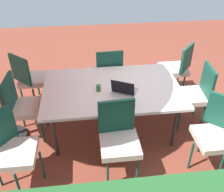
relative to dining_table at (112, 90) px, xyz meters
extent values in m
cube|color=brown|center=(0.00, 0.00, -0.71)|extent=(10.00, 10.00, 0.02)
cube|color=silver|center=(0.00, 0.00, 0.03)|extent=(1.92, 1.26, 0.04)
cylinder|color=#333333|center=(-0.81, -0.48, -0.35)|extent=(0.05, 0.05, 0.70)
cylinder|color=#333333|center=(0.81, -0.48, -0.35)|extent=(0.05, 0.05, 0.70)
cylinder|color=#333333|center=(-0.81, 0.48, -0.35)|extent=(0.05, 0.05, 0.70)
cylinder|color=#333333|center=(0.81, 0.48, -0.35)|extent=(0.05, 0.05, 0.70)
cylinder|color=black|center=(1.51, 0.05, -0.67)|extent=(0.44, 0.44, 0.06)
cube|color=beige|center=(-1.22, -0.88, -0.21)|extent=(0.46, 0.46, 0.08)
cube|color=#144738|center=(-1.37, -0.74, 0.06)|extent=(0.33, 0.35, 0.45)
cylinder|color=#144738|center=(-1.21, -1.14, -0.47)|extent=(0.03, 0.03, 0.45)
cylinder|color=#144738|center=(-0.96, -0.87, -0.47)|extent=(0.03, 0.03, 0.45)
cylinder|color=#144738|center=(-1.47, -0.89, -0.47)|extent=(0.03, 0.03, 0.45)
cylinder|color=#144738|center=(-1.23, -0.63, -0.47)|extent=(0.03, 0.03, 0.45)
cube|color=beige|center=(-0.03, -0.89, -0.21)|extent=(0.46, 0.46, 0.08)
cube|color=#144738|center=(-0.05, -0.68, 0.06)|extent=(0.44, 0.07, 0.45)
cylinder|color=#144738|center=(-0.20, -1.08, -0.47)|extent=(0.03, 0.03, 0.45)
cylinder|color=#144738|center=(0.16, -1.06, -0.47)|extent=(0.03, 0.03, 0.45)
cylinder|color=#144738|center=(-0.22, -0.72, -0.47)|extent=(0.03, 0.03, 0.45)
cylinder|color=#144738|center=(0.14, -0.70, -0.47)|extent=(0.03, 0.03, 0.45)
cube|color=beige|center=(1.23, -0.82, -0.21)|extent=(0.46, 0.46, 0.08)
cube|color=#144738|center=(1.37, -0.67, 0.06)|extent=(0.35, 0.33, 0.45)
cylinder|color=#144738|center=(0.98, -0.83, -0.47)|extent=(0.03, 0.03, 0.45)
cylinder|color=#144738|center=(1.24, -1.08, -0.47)|extent=(0.03, 0.03, 0.45)
cylinder|color=#144738|center=(1.22, -0.57, -0.47)|extent=(0.03, 0.03, 0.45)
cylinder|color=#144738|center=(1.48, -0.81, -0.47)|extent=(0.03, 0.03, 0.45)
cube|color=beige|center=(1.21, 0.87, -0.21)|extent=(0.46, 0.46, 0.08)
cylinder|color=#144738|center=(1.18, 1.13, -0.47)|extent=(0.03, 0.03, 0.45)
cylinder|color=#144738|center=(0.95, 0.85, -0.47)|extent=(0.03, 0.03, 0.45)
cylinder|color=#144738|center=(1.23, 0.62, -0.47)|extent=(0.03, 0.03, 0.45)
cube|color=beige|center=(-1.20, -0.01, -0.21)|extent=(0.46, 0.46, 0.08)
cube|color=#144738|center=(-1.41, 0.01, 0.06)|extent=(0.08, 0.44, 0.45)
cylinder|color=#144738|center=(-1.04, -0.21, -0.47)|extent=(0.03, 0.03, 0.45)
cylinder|color=#144738|center=(-1.00, 0.15, -0.47)|extent=(0.03, 0.03, 0.45)
cylinder|color=#144738|center=(-1.40, -0.17, -0.47)|extent=(0.03, 0.03, 0.45)
cylinder|color=#144738|center=(-1.36, 0.19, -0.47)|extent=(0.03, 0.03, 0.45)
cube|color=beige|center=(0.01, 0.87, -0.21)|extent=(0.46, 0.46, 0.08)
cube|color=#144738|center=(0.03, 0.66, 0.06)|extent=(0.44, 0.07, 0.45)
cylinder|color=#144738|center=(0.18, 1.06, -0.47)|extent=(0.03, 0.03, 0.45)
cylinder|color=#144738|center=(-0.18, 1.04, -0.47)|extent=(0.03, 0.03, 0.45)
cylinder|color=#144738|center=(0.21, 0.71, -0.47)|extent=(0.03, 0.03, 0.45)
cylinder|color=#144738|center=(-0.15, 0.68, -0.47)|extent=(0.03, 0.03, 0.45)
cube|color=beige|center=(-1.15, 0.91, -0.21)|extent=(0.46, 0.46, 0.08)
cylinder|color=#144738|center=(-0.89, 0.92, -0.47)|extent=(0.03, 0.03, 0.45)
cylinder|color=#144738|center=(-1.16, 1.16, -0.47)|extent=(0.03, 0.03, 0.45)
cylinder|color=#144738|center=(-1.14, 0.65, -0.47)|extent=(0.03, 0.03, 0.45)
cube|color=beige|center=(1.19, 0.00, -0.21)|extent=(0.46, 0.46, 0.08)
cube|color=#144738|center=(1.40, -0.01, 0.06)|extent=(0.06, 0.44, 0.45)
cylinder|color=#144738|center=(1.02, 0.19, -0.47)|extent=(0.03, 0.03, 0.45)
cylinder|color=#144738|center=(1.00, -0.17, -0.47)|extent=(0.03, 0.03, 0.45)
cylinder|color=#144738|center=(1.38, 0.17, -0.47)|extent=(0.03, 0.03, 0.45)
cylinder|color=#144738|center=(1.36, -0.19, -0.47)|extent=(0.03, 0.03, 0.45)
cube|color=gray|center=(-0.17, 0.11, 0.05)|extent=(0.39, 0.34, 0.02)
cube|color=black|center=(-0.12, 0.21, 0.16)|extent=(0.31, 0.19, 0.20)
cylinder|color=#286B33|center=(0.20, 0.07, 0.09)|extent=(0.06, 0.06, 0.09)
camera|label=1|loc=(0.36, 3.00, 1.94)|focal=40.57mm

